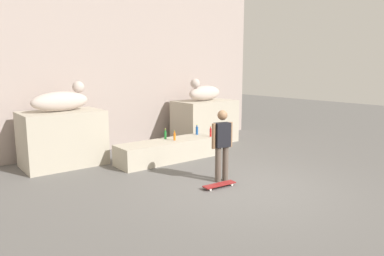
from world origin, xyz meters
TOP-DOWN VIEW (x-y plane):
  - ground_plane at (0.00, 0.00)m, footprint 40.00×40.00m
  - facade_wall at (0.00, 5.67)m, footprint 10.67×0.60m
  - pedestal_left at (-2.49, 4.40)m, footprint 2.08×1.33m
  - pedestal_right at (2.49, 4.40)m, footprint 2.08×1.33m
  - statue_reclining_left at (-2.45, 4.41)m, footprint 1.68×0.85m
  - statue_reclining_right at (2.45, 4.39)m, footprint 1.69×0.92m
  - ledge_block at (0.00, 3.08)m, footprint 2.99×0.87m
  - skater at (-0.05, 0.75)m, footprint 0.53×0.27m
  - skateboard at (-0.39, 0.44)m, footprint 0.81×0.26m
  - bottle_red at (1.36, 2.79)m, footprint 0.06×0.06m
  - bottle_orange at (0.19, 2.99)m, footprint 0.07×0.07m
  - bottle_blue at (1.24, 3.28)m, footprint 0.07×0.07m
  - bottle_green at (0.08, 3.30)m, footprint 0.07×0.07m

SIDE VIEW (x-z plane):
  - ground_plane at x=0.00m, z-range 0.00..0.00m
  - skateboard at x=-0.39m, z-range 0.02..0.10m
  - ledge_block at x=0.00m, z-range 0.00..0.58m
  - bottle_orange at x=0.19m, z-range 0.55..0.83m
  - bottle_green at x=0.08m, z-range 0.55..0.86m
  - bottle_red at x=1.36m, z-range 0.55..0.87m
  - bottle_blue at x=1.24m, z-range 0.55..0.87m
  - pedestal_left at x=-2.49m, z-range 0.00..1.48m
  - pedestal_right at x=2.49m, z-range 0.00..1.48m
  - skater at x=-0.05m, z-range 0.09..1.76m
  - statue_reclining_left at x=-2.45m, z-range 1.37..2.15m
  - statue_reclining_right at x=2.45m, z-range 1.37..2.15m
  - facade_wall at x=0.00m, z-range 0.00..6.30m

